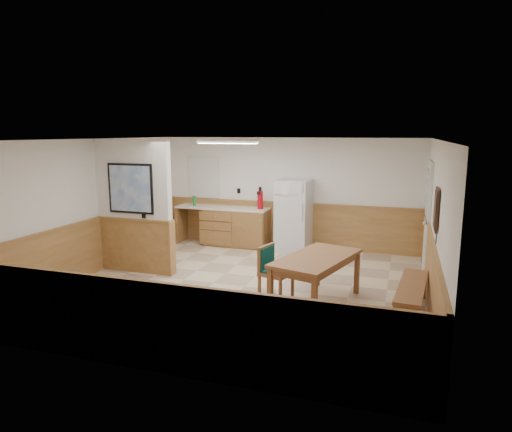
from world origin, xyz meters
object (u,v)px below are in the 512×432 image
(dining_table, at_px, (317,262))
(dining_bench, at_px, (412,292))
(fire_extinguisher, at_px, (260,199))
(refrigerator, at_px, (294,216))
(dining_chair, at_px, (271,268))
(soap_bottle, at_px, (194,201))

(dining_table, height_order, dining_bench, dining_table)
(dining_table, bearing_deg, fire_extinguisher, 137.31)
(refrigerator, bearing_deg, dining_chair, -80.14)
(fire_extinguisher, bearing_deg, dining_bench, -65.94)
(refrigerator, relative_size, dining_chair, 1.88)
(dining_table, relative_size, soap_bottle, 7.80)
(refrigerator, xyz_separation_m, fire_extinguisher, (-0.79, 0.03, 0.32))
(dining_table, distance_m, fire_extinguisher, 3.61)
(dining_bench, bearing_deg, soap_bottle, 153.47)
(refrigerator, xyz_separation_m, dining_bench, (2.48, -3.02, -0.45))
(dining_table, height_order, dining_chair, dining_chair)
(refrigerator, bearing_deg, dining_table, -67.21)
(soap_bottle, bearing_deg, dining_chair, -47.16)
(soap_bottle, bearing_deg, dining_bench, -31.69)
(refrigerator, bearing_deg, fire_extinguisher, -179.04)
(dining_bench, height_order, fire_extinguisher, fire_extinguisher)
(refrigerator, relative_size, fire_extinguisher, 3.17)
(dining_table, relative_size, fire_extinguisher, 3.63)
(dining_chair, bearing_deg, dining_bench, 14.68)
(dining_chair, relative_size, fire_extinguisher, 1.69)
(refrigerator, height_order, dining_chair, refrigerator)
(refrigerator, distance_m, dining_chair, 3.03)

